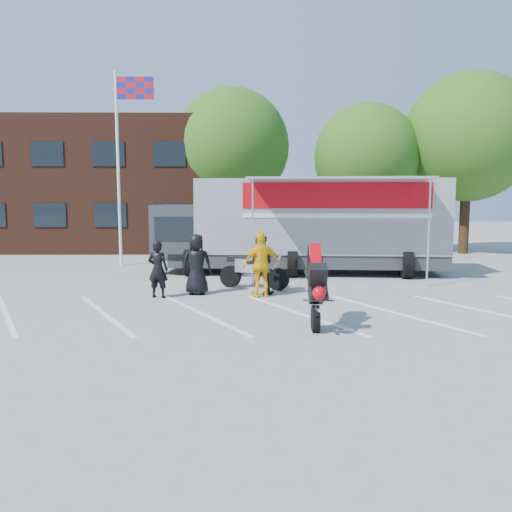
{
  "coord_description": "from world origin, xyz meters",
  "views": [
    {
      "loc": [
        -1.02,
        -11.03,
        2.82
      ],
      "look_at": [
        -0.87,
        2.12,
        1.3
      ],
      "focal_mm": 35.0,
      "sensor_mm": 36.0,
      "label": 1
    }
  ],
  "objects_px": {
    "tree_right": "(468,138)",
    "spectator_leather_c": "(260,264)",
    "spectator_leather_a": "(197,264)",
    "spectator_hivis": "(261,265)",
    "stunt_bike_rider": "(312,324)",
    "transporter_truck": "(306,273)",
    "tree_mid": "(367,157)",
    "parked_motorcycle": "(254,289)",
    "spectator_leather_b": "(158,269)",
    "tree_left": "(232,147)",
    "flagpole": "(124,144)"
  },
  "relations": [
    {
      "from": "spectator_hivis",
      "to": "tree_right",
      "type": "bearing_deg",
      "value": -152.04
    },
    {
      "from": "stunt_bike_rider",
      "to": "tree_right",
      "type": "bearing_deg",
      "value": 57.52
    },
    {
      "from": "stunt_bike_rider",
      "to": "transporter_truck",
      "type": "bearing_deg",
      "value": 85.77
    },
    {
      "from": "parked_motorcycle",
      "to": "spectator_leather_a",
      "type": "xyz_separation_m",
      "value": [
        -1.69,
        -0.88,
        0.9
      ]
    },
    {
      "from": "tree_left",
      "to": "parked_motorcycle",
      "type": "bearing_deg",
      "value": -84.62
    },
    {
      "from": "spectator_leather_c",
      "to": "spectator_hivis",
      "type": "relative_size",
      "value": 0.94
    },
    {
      "from": "spectator_leather_a",
      "to": "spectator_hivis",
      "type": "height_order",
      "value": "spectator_hivis"
    },
    {
      "from": "stunt_bike_rider",
      "to": "spectator_hivis",
      "type": "height_order",
      "value": "spectator_hivis"
    },
    {
      "from": "tree_right",
      "to": "spectator_leather_c",
      "type": "height_order",
      "value": "tree_right"
    },
    {
      "from": "transporter_truck",
      "to": "spectator_leather_a",
      "type": "distance_m",
      "value": 5.69
    },
    {
      "from": "tree_left",
      "to": "spectator_hivis",
      "type": "xyz_separation_m",
      "value": [
        1.3,
        -12.87,
        -4.63
      ]
    },
    {
      "from": "parked_motorcycle",
      "to": "spectator_leather_c",
      "type": "bearing_deg",
      "value": -147.5
    },
    {
      "from": "spectator_hivis",
      "to": "transporter_truck",
      "type": "bearing_deg",
      "value": -130.01
    },
    {
      "from": "stunt_bike_rider",
      "to": "spectator_hivis",
      "type": "distance_m",
      "value": 3.45
    },
    {
      "from": "flagpole",
      "to": "spectator_leather_b",
      "type": "xyz_separation_m",
      "value": [
        2.6,
        -6.97,
        -4.24
      ]
    },
    {
      "from": "transporter_truck",
      "to": "spectator_hivis",
      "type": "bearing_deg",
      "value": -106.14
    },
    {
      "from": "flagpole",
      "to": "parked_motorcycle",
      "type": "height_order",
      "value": "flagpole"
    },
    {
      "from": "tree_left",
      "to": "spectator_leather_b",
      "type": "xyz_separation_m",
      "value": [
        -1.65,
        -12.97,
        -4.75
      ]
    },
    {
      "from": "tree_mid",
      "to": "parked_motorcycle",
      "type": "bearing_deg",
      "value": -119.15
    },
    {
      "from": "spectator_leather_a",
      "to": "spectator_hivis",
      "type": "xyz_separation_m",
      "value": [
        1.9,
        -0.39,
        0.04
      ]
    },
    {
      "from": "tree_left",
      "to": "spectator_leather_c",
      "type": "distance_m",
      "value": 13.35
    },
    {
      "from": "transporter_truck",
      "to": "tree_mid",
      "type": "bearing_deg",
      "value": 66.78
    },
    {
      "from": "tree_right",
      "to": "parked_motorcycle",
      "type": "height_order",
      "value": "tree_right"
    },
    {
      "from": "tree_left",
      "to": "parked_motorcycle",
      "type": "height_order",
      "value": "tree_left"
    },
    {
      "from": "flagpole",
      "to": "spectator_leather_c",
      "type": "distance_m",
      "value": 9.44
    },
    {
      "from": "transporter_truck",
      "to": "spectator_leather_c",
      "type": "xyz_separation_m",
      "value": [
        -1.84,
        -4.19,
        0.88
      ]
    },
    {
      "from": "tree_left",
      "to": "tree_mid",
      "type": "relative_size",
      "value": 1.13
    },
    {
      "from": "tree_mid",
      "to": "spectator_leather_c",
      "type": "distance_m",
      "value": 13.43
    },
    {
      "from": "tree_left",
      "to": "parked_motorcycle",
      "type": "distance_m",
      "value": 12.91
    },
    {
      "from": "spectator_leather_c",
      "to": "spectator_leather_b",
      "type": "bearing_deg",
      "value": 15.5
    },
    {
      "from": "tree_left",
      "to": "tree_right",
      "type": "distance_m",
      "value": 12.1
    },
    {
      "from": "flagpole",
      "to": "tree_mid",
      "type": "relative_size",
      "value": 1.04
    },
    {
      "from": "tree_right",
      "to": "spectator_hivis",
      "type": "xyz_separation_m",
      "value": [
        -10.7,
        -11.37,
        -4.94
      ]
    },
    {
      "from": "tree_mid",
      "to": "transporter_truck",
      "type": "relative_size",
      "value": 0.69
    },
    {
      "from": "stunt_bike_rider",
      "to": "spectator_leather_c",
      "type": "xyz_separation_m",
      "value": [
        -1.12,
        3.58,
        0.88
      ]
    },
    {
      "from": "tree_right",
      "to": "spectator_leather_b",
      "type": "height_order",
      "value": "tree_right"
    },
    {
      "from": "flagpole",
      "to": "spectator_hivis",
      "type": "height_order",
      "value": "flagpole"
    },
    {
      "from": "parked_motorcycle",
      "to": "stunt_bike_rider",
      "type": "bearing_deg",
      "value": -142.41
    },
    {
      "from": "spectator_leather_b",
      "to": "spectator_hivis",
      "type": "distance_m",
      "value": 2.96
    },
    {
      "from": "transporter_truck",
      "to": "tree_right",
      "type": "bearing_deg",
      "value": 42.23
    },
    {
      "from": "parked_motorcycle",
      "to": "spectator_leather_c",
      "type": "xyz_separation_m",
      "value": [
        0.17,
        -0.84,
        0.88
      ]
    },
    {
      "from": "spectator_leather_b",
      "to": "tree_left",
      "type": "bearing_deg",
      "value": -84.71
    },
    {
      "from": "flagpole",
      "to": "spectator_leather_b",
      "type": "distance_m",
      "value": 8.56
    },
    {
      "from": "spectator_leather_b",
      "to": "spectator_leather_c",
      "type": "xyz_separation_m",
      "value": [
        2.91,
        0.53,
        0.06
      ]
    },
    {
      "from": "spectator_leather_c",
      "to": "spectator_hivis",
      "type": "xyz_separation_m",
      "value": [
        0.04,
        -0.44,
        0.05
      ]
    },
    {
      "from": "tree_left",
      "to": "tree_mid",
      "type": "height_order",
      "value": "tree_left"
    },
    {
      "from": "flagpole",
      "to": "spectator_leather_b",
      "type": "bearing_deg",
      "value": -69.56
    },
    {
      "from": "parked_motorcycle",
      "to": "spectator_leather_c",
      "type": "height_order",
      "value": "spectator_leather_c"
    },
    {
      "from": "spectator_leather_b",
      "to": "spectator_leather_c",
      "type": "distance_m",
      "value": 2.96
    },
    {
      "from": "tree_mid",
      "to": "stunt_bike_rider",
      "type": "bearing_deg",
      "value": -107.09
    }
  ]
}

